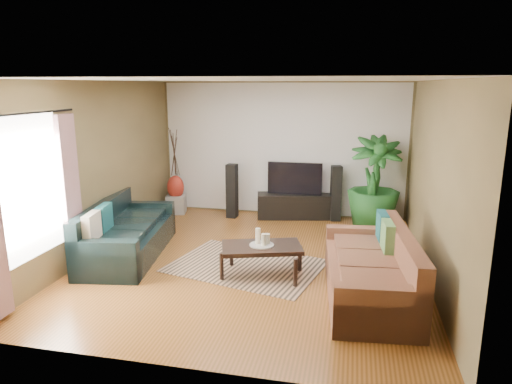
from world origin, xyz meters
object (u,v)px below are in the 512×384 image
(pedestal, at_px, (176,204))
(sofa_left, at_px, (128,229))
(sofa_right, at_px, (369,265))
(television, at_px, (295,178))
(potted_plant, at_px, (374,182))
(speaker_left, at_px, (232,191))
(side_table, at_px, (131,228))
(vase, at_px, (176,187))
(coffee_table, at_px, (262,261))
(tv_stand, at_px, (294,206))
(speaker_right, at_px, (336,193))

(pedestal, bearing_deg, sofa_left, -85.55)
(sofa_right, bearing_deg, television, -162.97)
(potted_plant, bearing_deg, speaker_left, 179.38)
(pedestal, relative_size, side_table, 0.81)
(side_table, bearing_deg, vase, 87.63)
(television, bearing_deg, pedestal, -176.07)
(sofa_left, xyz_separation_m, coffee_table, (2.21, -0.35, -0.20))
(sofa_left, relative_size, speaker_left, 2.05)
(sofa_right, distance_m, speaker_left, 4.04)
(vase, height_order, side_table, vase)
(coffee_table, xyz_separation_m, potted_plant, (1.59, 2.71, 0.63))
(sofa_right, relative_size, side_table, 4.73)
(tv_stand, relative_size, pedestal, 3.88)
(tv_stand, distance_m, pedestal, 2.48)
(coffee_table, distance_m, vase, 3.70)
(potted_plant, distance_m, vase, 4.01)
(sofa_left, bearing_deg, sofa_right, -109.69)
(vase, bearing_deg, sofa_right, -39.25)
(sofa_left, distance_m, speaker_right, 4.06)
(speaker_right, distance_m, pedestal, 3.31)
(television, relative_size, potted_plant, 0.63)
(sofa_left, bearing_deg, vase, -4.54)
(coffee_table, bearing_deg, sofa_left, 153.81)
(sofa_left, xyz_separation_m, speaker_right, (3.10, 2.62, 0.12))
(television, height_order, vase, television)
(potted_plant, bearing_deg, coffee_table, -120.45)
(speaker_left, xyz_separation_m, vase, (-1.23, 0.06, 0.01))
(sofa_right, bearing_deg, potted_plant, 171.73)
(tv_stand, relative_size, television, 1.36)
(coffee_table, xyz_separation_m, side_table, (-2.48, 0.95, 0.01))
(pedestal, bearing_deg, speaker_left, -2.83)
(potted_plant, height_order, pedestal, potted_plant)
(tv_stand, xyz_separation_m, television, (0.00, 0.00, 0.57))
(sofa_left, relative_size, tv_stand, 1.51)
(pedestal, height_order, side_table, side_table)
(coffee_table, height_order, tv_stand, tv_stand)
(coffee_table, height_order, pedestal, coffee_table)
(sofa_left, height_order, television, television)
(coffee_table, distance_m, side_table, 2.65)
(speaker_left, distance_m, pedestal, 1.29)
(vase, relative_size, side_table, 1.04)
(tv_stand, relative_size, side_table, 3.16)
(sofa_left, bearing_deg, coffee_table, -107.99)
(tv_stand, distance_m, speaker_right, 0.87)
(sofa_left, xyz_separation_m, side_table, (-0.27, 0.60, -0.19))
(side_table, bearing_deg, sofa_right, -18.19)
(speaker_left, bearing_deg, sofa_right, -45.31)
(pedestal, distance_m, vase, 0.36)
(speaker_right, bearing_deg, speaker_left, 173.53)
(television, distance_m, potted_plant, 1.55)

